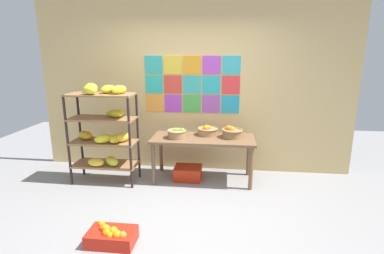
# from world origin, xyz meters

# --- Properties ---
(ground) EXTENTS (9.38, 9.38, 0.00)m
(ground) POSITION_xyz_m (0.00, 0.00, 0.00)
(ground) COLOR gray
(back_wall_with_art) EXTENTS (5.16, 0.07, 2.82)m
(back_wall_with_art) POSITION_xyz_m (-0.00, 1.72, 1.41)
(back_wall_with_art) COLOR #D8B775
(back_wall_with_art) RESTS_ON ground
(banana_shelf_unit) EXTENTS (0.98, 0.53, 1.51)m
(banana_shelf_unit) POSITION_xyz_m (-1.24, 0.99, 0.87)
(banana_shelf_unit) COLOR black
(banana_shelf_unit) RESTS_ON ground
(display_table) EXTENTS (1.56, 0.66, 0.69)m
(display_table) POSITION_xyz_m (0.21, 1.21, 0.60)
(display_table) COLOR brown
(display_table) RESTS_ON ground
(fruit_basket_right) EXTENTS (0.33, 0.33, 0.17)m
(fruit_basket_right) POSITION_xyz_m (0.27, 1.38, 0.75)
(fruit_basket_right) COLOR #A3754F
(fruit_basket_right) RESTS_ON display_table
(fruit_basket_back_left) EXTENTS (0.32, 0.32, 0.18)m
(fruit_basket_back_left) POSITION_xyz_m (0.64, 1.28, 0.77)
(fruit_basket_back_left) COLOR olive
(fruit_basket_back_left) RESTS_ON display_table
(fruit_basket_left) EXTENTS (0.29, 0.29, 0.16)m
(fruit_basket_left) POSITION_xyz_m (-0.18, 1.15, 0.76)
(fruit_basket_left) COLOR #9F774E
(fruit_basket_left) RESTS_ON display_table
(produce_crate_under_table) EXTENTS (0.42, 0.35, 0.20)m
(produce_crate_under_table) POSITION_xyz_m (-0.02, 1.20, 0.10)
(produce_crate_under_table) COLOR red
(produce_crate_under_table) RESTS_ON ground
(orange_crate_foreground) EXTENTS (0.49, 0.31, 0.21)m
(orange_crate_foreground) POSITION_xyz_m (-0.60, -0.52, 0.09)
(orange_crate_foreground) COLOR red
(orange_crate_foreground) RESTS_ON ground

